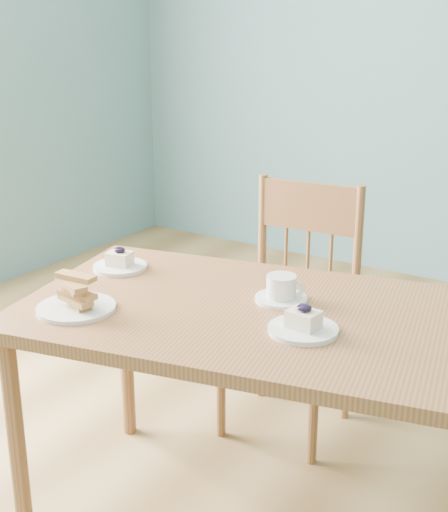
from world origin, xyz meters
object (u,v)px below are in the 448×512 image
object	(u,v)px
biscotti_plate	(76,299)
cheesecake_plate_near	(303,325)
dining_chair	(292,308)
dining_table	(260,334)
cheesecake_plate_far	(120,263)
coffee_cup	(282,290)

from	to	relation	value
biscotti_plate	cheesecake_plate_near	bearing A→B (deg)	19.67
dining_chair	biscotti_plate	xyz separation A→B (m)	(-0.22, -0.81, 0.26)
dining_table	dining_chair	distance (m)	0.60
cheesecake_plate_near	biscotti_plate	bearing A→B (deg)	-160.33
dining_table	cheesecake_plate_far	distance (m)	0.53
dining_table	coffee_cup	xyz separation A→B (m)	(0.01, 0.09, 0.10)
cheesecake_plate_near	biscotti_plate	xyz separation A→B (m)	(-0.56, -0.20, 0.01)
coffee_cup	biscotti_plate	bearing A→B (deg)	-157.26
cheesecake_plate_near	biscotti_plate	distance (m)	0.60
dining_table	cheesecake_plate_far	size ratio (longest dim) A/B	8.49
dining_table	biscotti_plate	world-z (taller)	biscotti_plate
dining_chair	cheesecake_plate_far	distance (m)	0.65
cheesecake_plate_far	cheesecake_plate_near	bearing A→B (deg)	-8.93
cheesecake_plate_far	biscotti_plate	world-z (taller)	biscotti_plate
cheesecake_plate_near	dining_chair	bearing A→B (deg)	119.59
dining_chair	cheesecake_plate_near	distance (m)	0.75
cheesecake_plate_far	coffee_cup	size ratio (longest dim) A/B	1.15
dining_chair	cheesecake_plate_near	size ratio (longest dim) A/B	5.06
dining_table	biscotti_plate	xyz separation A→B (m)	(-0.41, -0.26, 0.10)
dining_chair	cheesecake_plate_near	world-z (taller)	dining_chair
cheesecake_plate_near	coffee_cup	size ratio (longest dim) A/B	1.21
cheesecake_plate_near	coffee_cup	world-z (taller)	cheesecake_plate_near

